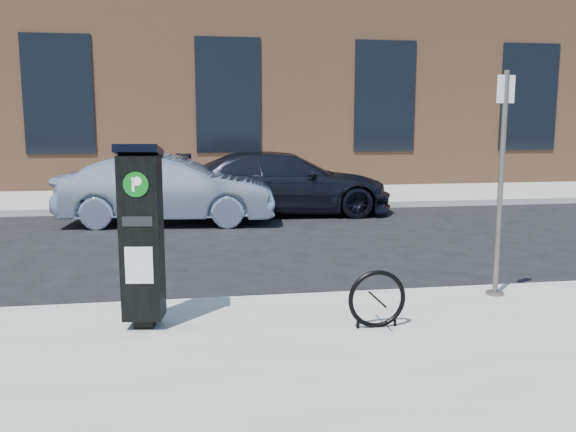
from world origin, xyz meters
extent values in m
plane|color=black|center=(0.00, 0.00, 0.00)|extent=(120.00, 120.00, 0.00)
cube|color=gray|center=(0.00, 14.00, 0.07)|extent=(60.00, 12.00, 0.15)
cube|color=#9E9B93|center=(0.00, -0.02, 0.07)|extent=(60.00, 0.12, 0.16)
cube|color=#9E9B93|center=(0.00, 8.02, 0.07)|extent=(60.00, 0.12, 0.16)
cube|color=brown|center=(0.00, 17.00, 4.00)|extent=(28.00, 10.00, 8.00)
cube|color=black|center=(-5.00, 11.98, 3.00)|extent=(2.00, 0.06, 3.50)
cube|color=black|center=(0.00, 11.98, 3.00)|extent=(2.00, 0.06, 3.50)
cube|color=black|center=(5.00, 11.98, 3.00)|extent=(2.00, 0.06, 3.50)
cube|color=black|center=(10.00, 11.98, 3.00)|extent=(2.00, 0.06, 3.50)
cube|color=black|center=(-1.73, -0.87, 0.20)|extent=(0.22, 0.22, 0.10)
cube|color=black|center=(-1.73, -0.87, 1.09)|extent=(0.44, 0.40, 1.68)
cube|color=black|center=(-1.73, -0.87, 1.97)|extent=(0.48, 0.44, 0.16)
cylinder|color=#075413|center=(-1.76, -1.04, 1.65)|extent=(0.25, 0.05, 0.25)
cube|color=white|center=(-1.76, -1.04, 1.65)|extent=(0.09, 0.02, 0.14)
cube|color=silver|center=(-1.76, -1.04, 0.84)|extent=(0.28, 0.05, 0.38)
cube|color=black|center=(-1.76, -1.04, 1.29)|extent=(0.29, 0.05, 0.10)
cylinder|color=#58544D|center=(2.44, -0.37, 0.17)|extent=(0.22, 0.22, 0.03)
cylinder|color=#58544D|center=(2.44, -0.37, 1.50)|extent=(0.06, 0.06, 2.70)
cube|color=silver|center=(2.44, -0.37, 2.63)|extent=(0.24, 0.07, 0.32)
torus|color=black|center=(0.64, -1.29, 0.45)|extent=(0.61, 0.06, 0.61)
cylinder|color=black|center=(0.44, -1.29, 0.21)|extent=(0.03, 0.03, 0.12)
cylinder|color=black|center=(0.84, -1.29, 0.21)|extent=(0.03, 0.03, 0.12)
imported|color=#8490A8|center=(-1.71, 6.42, 0.76)|extent=(4.78, 2.08, 1.53)
imported|color=black|center=(1.00, 7.40, 0.75)|extent=(5.30, 2.40, 1.51)
camera|label=1|loc=(-1.24, -7.12, 2.28)|focal=38.00mm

